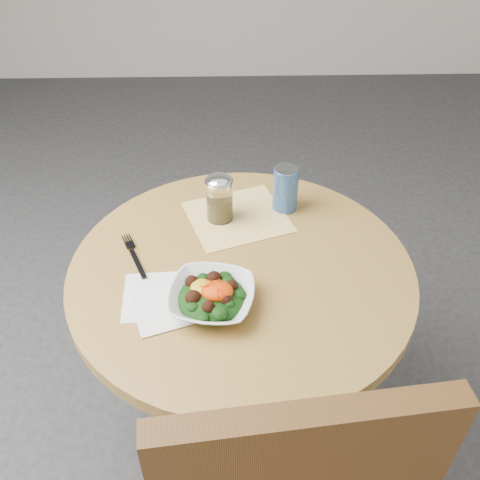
{
  "coord_description": "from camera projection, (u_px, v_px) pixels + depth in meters",
  "views": [
    {
      "loc": [
        -0.03,
        -1.02,
        1.7
      ],
      "look_at": [
        -0.0,
        0.04,
        0.81
      ],
      "focal_mm": 40.0,
      "sensor_mm": 36.0,
      "label": 1
    }
  ],
  "objects": [
    {
      "name": "ground",
      "position": [
        241.0,
        424.0,
        1.87
      ],
      "size": [
        6.0,
        6.0,
        0.0
      ],
      "primitive_type": "plane",
      "color": "#2A292C",
      "rests_on": "ground"
    },
    {
      "name": "cloth_napkin",
      "position": [
        238.0,
        217.0,
        1.55
      ],
      "size": [
        0.34,
        0.32,
        0.0
      ],
      "primitive_type": "cube",
      "rotation": [
        0.0,
        0.0,
        0.34
      ],
      "color": "#E4A00C",
      "rests_on": "table"
    },
    {
      "name": "table",
      "position": [
        241.0,
        318.0,
        1.52
      ],
      "size": [
        0.9,
        0.9,
        0.75
      ],
      "color": "black",
      "rests_on": "ground"
    },
    {
      "name": "spice_shaker",
      "position": [
        220.0,
        199.0,
        1.5
      ],
      "size": [
        0.08,
        0.08,
        0.14
      ],
      "color": "silver",
      "rests_on": "table"
    },
    {
      "name": "paper_napkins",
      "position": [
        163.0,
        300.0,
        1.3
      ],
      "size": [
        0.22,
        0.22,
        0.0
      ],
      "color": "white",
      "rests_on": "table"
    },
    {
      "name": "salad_bowl",
      "position": [
        212.0,
        297.0,
        1.27
      ],
      "size": [
        0.24,
        0.24,
        0.08
      ],
      "color": "silver",
      "rests_on": "table"
    },
    {
      "name": "beverage_can",
      "position": [
        286.0,
        188.0,
        1.54
      ],
      "size": [
        0.07,
        0.07,
        0.14
      ],
      "color": "navy",
      "rests_on": "table"
    },
    {
      "name": "fork",
      "position": [
        134.0,
        254.0,
        1.42
      ],
      "size": [
        0.09,
        0.18,
        0.0
      ],
      "color": "black",
      "rests_on": "table"
    }
  ]
}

